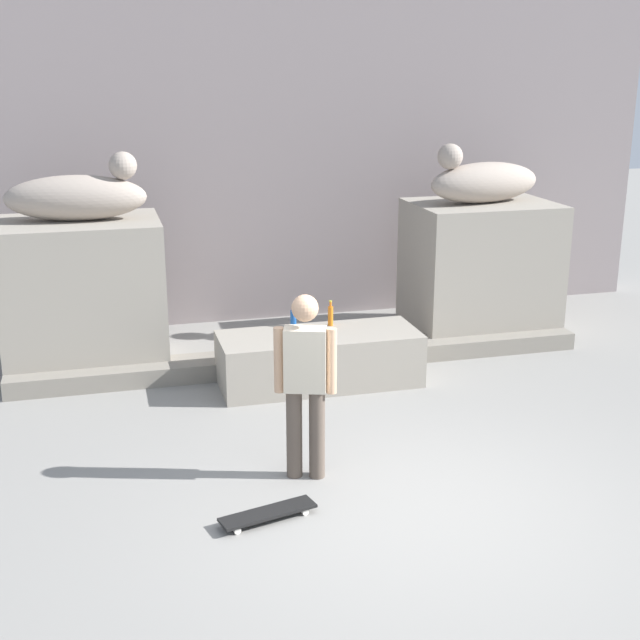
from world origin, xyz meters
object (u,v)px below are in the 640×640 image
object	(u,v)px
skater	(305,379)
bottle_blue	(293,317)
bottle_orange	(330,315)
statue_reclining_right	(482,181)
skateboard	(268,513)
statue_reclining_left	(79,196)

from	to	relation	value
skater	bottle_blue	xyz separation A→B (m)	(0.48, 2.53, -0.22)
bottle_orange	statue_reclining_right	bearing A→B (deg)	23.47
skateboard	bottle_orange	world-z (taller)	bottle_orange
bottle_blue	bottle_orange	world-z (taller)	bottle_orange
skateboard	bottle_blue	size ratio (longest dim) A/B	3.18
skater	bottle_orange	xyz separation A→B (m)	(0.90, 2.45, -0.20)
skater	skateboard	world-z (taller)	skater
skater	bottle_blue	size ratio (longest dim) A/B	6.44
statue_reclining_left	bottle_orange	size ratio (longest dim) A/B	5.53
statue_reclining_right	skateboard	bearing A→B (deg)	37.21
statue_reclining_left	skater	distance (m)	4.06
statue_reclining_left	bottle_blue	size ratio (longest dim) A/B	6.36
bottle_blue	statue_reclining_left	bearing A→B (deg)	158.20
statue_reclining_left	bottle_orange	xyz separation A→B (m)	(2.71, -1.00, -1.34)
skater	bottle_orange	bearing A→B (deg)	88.06
skateboard	skater	bearing A→B (deg)	40.22
statue_reclining_right	bottle_blue	distance (m)	3.18
statue_reclining_right	skateboard	xyz separation A→B (m)	(-3.68, -4.12, -2.00)
statue_reclining_right	skateboard	size ratio (longest dim) A/B	2.03
bottle_orange	skateboard	bearing A→B (deg)	-113.92
skateboard	bottle_orange	distance (m)	3.47
statue_reclining_left	bottle_blue	distance (m)	2.82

